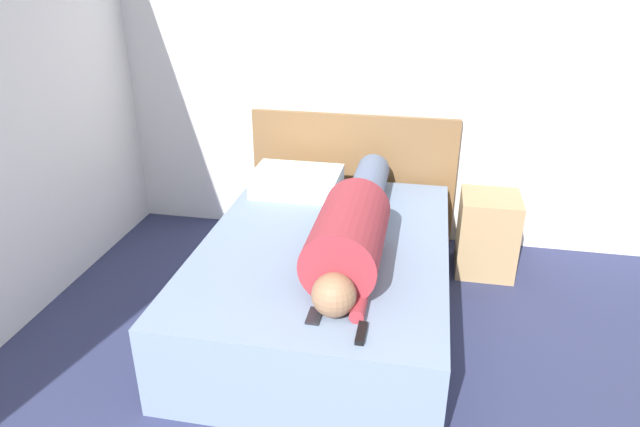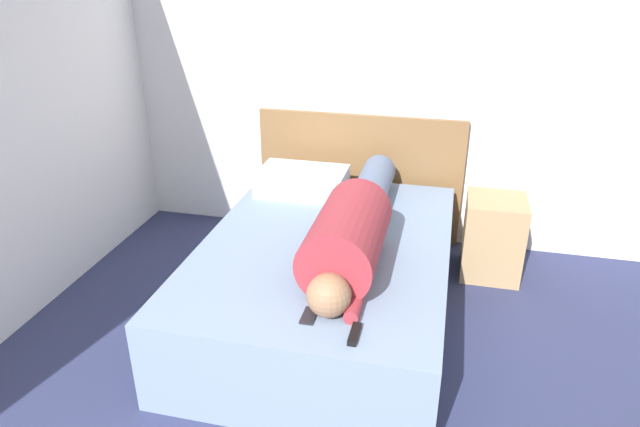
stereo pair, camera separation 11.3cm
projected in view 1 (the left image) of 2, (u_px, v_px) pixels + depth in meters
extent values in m
cube|color=white|center=(389.00, 67.00, 3.99)|extent=(5.14, 0.06, 2.60)
cube|color=#7589A8|center=(325.00, 279.00, 3.42)|extent=(1.41, 2.01, 0.50)
cube|color=brown|center=(352.00, 177.00, 4.32)|extent=(1.53, 0.04, 0.96)
cube|color=tan|center=(487.00, 234.00, 3.90)|extent=(0.39, 0.39, 0.55)
sphere|color=#936B4C|center=(334.00, 295.00, 2.61)|extent=(0.21, 0.21, 0.21)
cylinder|color=#992D38|center=(348.00, 237.00, 2.96)|extent=(0.38, 0.73, 0.38)
cylinder|color=slate|center=(366.00, 192.00, 3.70)|extent=(0.23, 0.87, 0.23)
cylinder|color=#992D38|center=(359.00, 304.00, 2.67)|extent=(0.07, 0.22, 0.07)
cube|color=white|center=(297.00, 181.00, 3.96)|extent=(0.60, 0.40, 0.16)
cube|color=black|center=(361.00, 333.00, 2.51)|extent=(0.04, 0.15, 0.02)
cube|color=black|center=(314.00, 316.00, 2.63)|extent=(0.06, 0.13, 0.01)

